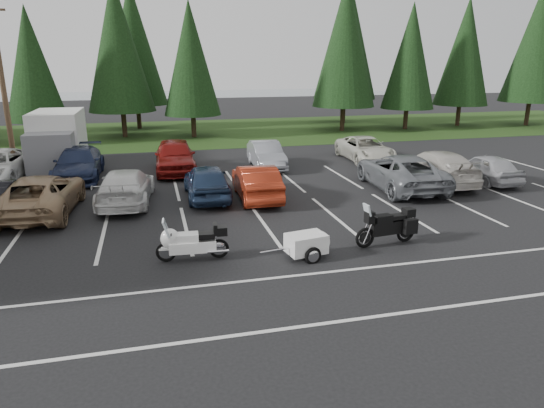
{
  "coord_description": "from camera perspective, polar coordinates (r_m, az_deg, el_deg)",
  "views": [
    {
      "loc": [
        -3.15,
        -14.83,
        5.53
      ],
      "look_at": [
        0.45,
        -0.5,
        1.13
      ],
      "focal_mm": 32.0,
      "sensor_mm": 36.0,
      "label": 1
    }
  ],
  "objects": [
    {
      "name": "ground",
      "position": [
        16.14,
        -1.98,
        -3.46
      ],
      "size": [
        120.0,
        120.0,
        0.0
      ],
      "primitive_type": "plane",
      "color": "black",
      "rests_on": "ground"
    },
    {
      "name": "grass_strip",
      "position": [
        39.34,
        -9.47,
        8.3
      ],
      "size": [
        80.0,
        16.0,
        0.01
      ],
      "primitive_type": "cube",
      "color": "#203A12",
      "rests_on": "ground"
    },
    {
      "name": "lake_water",
      "position": [
        70.41,
        -8.41,
        11.92
      ],
      "size": [
        70.0,
        50.0,
        0.02
      ],
      "primitive_type": "cube",
      "color": "gray",
      "rests_on": "ground"
    },
    {
      "name": "utility_pole",
      "position": [
        27.7,
        -29.21,
        12.84
      ],
      "size": [
        1.6,
        0.26,
        9.0
      ],
      "color": "#473321",
      "rests_on": "ground"
    },
    {
      "name": "box_truck",
      "position": [
        28.05,
        -24.07,
        6.8
      ],
      "size": [
        2.4,
        5.6,
        2.9
      ],
      "primitive_type": null,
      "color": "silver",
      "rests_on": "ground"
    },
    {
      "name": "stall_markings",
      "position": [
        17.99,
        -3.33,
        -1.33
      ],
      "size": [
        32.0,
        16.0,
        0.01
      ],
      "primitive_type": "cube",
      "color": "silver",
      "rests_on": "ground"
    },
    {
      "name": "conifer_3",
      "position": [
        36.97,
        -26.48,
        14.53
      ],
      "size": [
        3.87,
        3.87,
        9.02
      ],
      "color": "#332316",
      "rests_on": "ground"
    },
    {
      "name": "conifer_4",
      "position": [
        37.79,
        -17.74,
        17.37
      ],
      "size": [
        4.8,
        4.8,
        11.17
      ],
      "color": "#332316",
      "rests_on": "ground"
    },
    {
      "name": "conifer_5",
      "position": [
        36.56,
        -9.56,
        16.54
      ],
      "size": [
        4.14,
        4.14,
        9.63
      ],
      "color": "#332316",
      "rests_on": "ground"
    },
    {
      "name": "conifer_6",
      "position": [
        39.93,
        8.63,
        18.12
      ],
      "size": [
        4.93,
        4.93,
        11.48
      ],
      "color": "#332316",
      "rests_on": "ground"
    },
    {
      "name": "conifer_7",
      "position": [
        42.05,
        15.98,
        16.37
      ],
      "size": [
        4.27,
        4.27,
        9.94
      ],
      "color": "#332316",
      "rests_on": "ground"
    },
    {
      "name": "conifer_8",
      "position": [
        45.66,
        21.75,
        16.28
      ],
      "size": [
        4.53,
        4.53,
        10.56
      ],
      "color": "#332316",
      "rests_on": "ground"
    },
    {
      "name": "conifer_9",
      "position": [
        48.38,
        28.84,
        16.48
      ],
      "size": [
        5.19,
        5.19,
        12.1
      ],
      "color": "#332316",
      "rests_on": "ground"
    },
    {
      "name": "conifer_back_b",
      "position": [
        42.35,
        -16.02,
        17.67
      ],
      "size": [
        4.97,
        4.97,
        11.58
      ],
      "color": "#332316",
      "rests_on": "ground"
    },
    {
      "name": "conifer_back_c",
      "position": [
        45.06,
        8.76,
        18.91
      ],
      "size": [
        5.5,
        5.5,
        12.81
      ],
      "color": "#332316",
      "rests_on": "ground"
    },
    {
      "name": "car_near_2",
      "position": [
        19.92,
        -25.56,
        1.02
      ],
      "size": [
        2.78,
        5.45,
        1.47
      ],
      "primitive_type": "imported",
      "rotation": [
        0.0,
        0.0,
        3.08
      ],
      "color": "#9F7F5C",
      "rests_on": "ground"
    },
    {
      "name": "car_near_3",
      "position": [
        20.12,
        -16.83,
        1.97
      ],
      "size": [
        2.39,
        4.96,
        1.39
      ],
      "primitive_type": "imported",
      "rotation": [
        0.0,
        0.0,
        3.05
      ],
      "color": "silver",
      "rests_on": "ground"
    },
    {
      "name": "car_near_4",
      "position": [
        20.17,
        -7.68,
        2.66
      ],
      "size": [
        1.74,
        4.26,
        1.45
      ],
      "primitive_type": "imported",
      "rotation": [
        0.0,
        0.0,
        3.13
      ],
      "color": "#1C2C48",
      "rests_on": "ground"
    },
    {
      "name": "car_near_5",
      "position": [
        19.96,
        -1.88,
        2.6
      ],
      "size": [
        1.64,
        4.35,
        1.42
      ],
      "primitive_type": "imported",
      "rotation": [
        0.0,
        0.0,
        3.11
      ],
      "color": "#A02B14",
      "rests_on": "ground"
    },
    {
      "name": "car_near_6",
      "position": [
        22.3,
        14.86,
        3.71
      ],
      "size": [
        2.93,
        5.71,
        1.54
      ],
      "primitive_type": "imported",
      "rotation": [
        0.0,
        0.0,
        3.07
      ],
      "color": "slate",
      "rests_on": "ground"
    },
    {
      "name": "car_near_7",
      "position": [
        23.8,
        18.72,
        4.15
      ],
      "size": [
        2.39,
        5.33,
        1.52
      ],
      "primitive_type": "imported",
      "rotation": [
        0.0,
        0.0,
        3.09
      ],
      "color": "beige",
      "rests_on": "ground"
    },
    {
      "name": "car_near_8",
      "position": [
        24.89,
        23.89,
        3.89
      ],
      "size": [
        1.67,
        3.94,
        1.33
      ],
      "primitive_type": "imported",
      "rotation": [
        0.0,
        0.0,
        3.12
      ],
      "color": "#B1B1B6",
      "rests_on": "ground"
    },
    {
      "name": "car_far_1",
      "position": [
        25.18,
        -21.81,
        4.42
      ],
      "size": [
        2.11,
        5.08,
        1.47
      ],
      "primitive_type": "imported",
      "rotation": [
        0.0,
        0.0,
        -0.01
      ],
      "color": "#1A2341",
      "rests_on": "ground"
    },
    {
      "name": "car_far_2",
      "position": [
        25.27,
        -11.34,
        5.56
      ],
      "size": [
        2.09,
        4.93,
        1.66
      ],
      "primitive_type": "imported",
      "rotation": [
        0.0,
        0.0,
        -0.03
      ],
      "color": "maroon",
      "rests_on": "ground"
    },
    {
      "name": "car_far_3",
      "position": [
        25.88,
        -0.68,
        5.81
      ],
      "size": [
        1.58,
        4.21,
        1.37
      ],
      "primitive_type": "imported",
      "rotation": [
        0.0,
        0.0,
        -0.03
      ],
      "color": "gray",
      "rests_on": "ground"
    },
    {
      "name": "car_far_4",
      "position": [
        28.26,
        10.92,
        6.38
      ],
      "size": [
        2.3,
        4.82,
        1.33
      ],
      "primitive_type": "imported",
      "rotation": [
        0.0,
        0.0,
        -0.02
      ],
      "color": "beige",
      "rests_on": "ground"
    },
    {
      "name": "touring_motorcycle",
      "position": [
        14.01,
        -9.37,
        -4.09
      ],
      "size": [
        2.34,
        0.85,
        1.27
      ],
      "primitive_type": null,
      "rotation": [
        0.0,
        0.0,
        -0.06
      ],
      "color": "white",
      "rests_on": "ground"
    },
    {
      "name": "cargo_trailer",
      "position": [
        14.09,
        4.03,
        -4.94
      ],
      "size": [
        1.73,
        1.16,
        0.74
      ],
      "primitive_type": null,
      "rotation": [
        0.0,
        0.0,
        0.17
      ],
      "color": "white",
      "rests_on": "ground"
    },
    {
      "name": "adventure_motorcycle",
      "position": [
        15.33,
        13.31,
        -2.19
      ],
      "size": [
        2.42,
        1.08,
        1.42
      ],
      "primitive_type": null,
      "rotation": [
        0.0,
        0.0,
        0.12
      ],
      "color": "black",
      "rests_on": "ground"
    }
  ]
}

